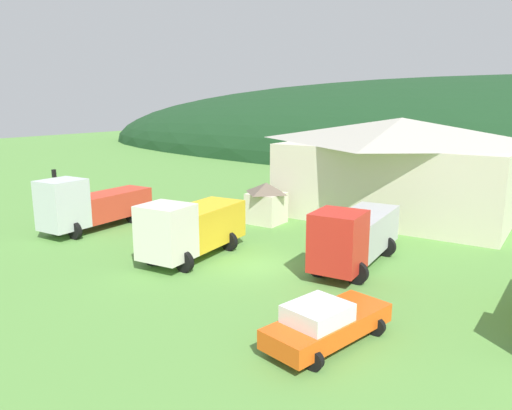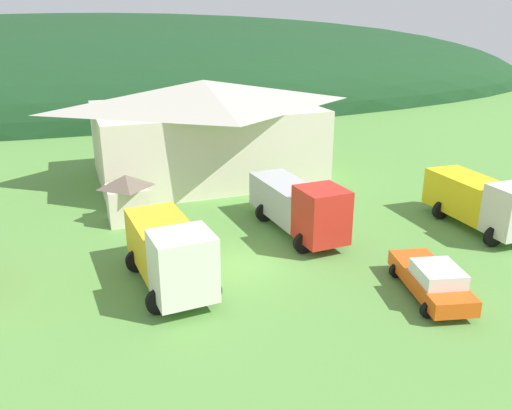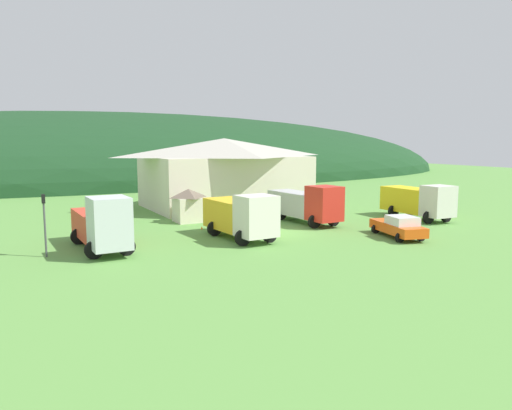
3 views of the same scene
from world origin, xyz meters
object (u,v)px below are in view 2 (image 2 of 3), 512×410
object	(u,v)px
depot_building	(205,128)
play_shed_cream	(127,198)
heavy_rig_striped	(170,251)
service_pickup_orange	(432,279)
crane_truck_red	(299,205)
flatbed_truck_yellow	(482,201)
traffic_cone_near_pickup	(133,247)

from	to	relation	value
depot_building	play_shed_cream	world-z (taller)	depot_building
heavy_rig_striped	service_pickup_orange	size ratio (longest dim) A/B	1.30
crane_truck_red	service_pickup_orange	distance (m)	8.91
depot_building	heavy_rig_striped	size ratio (longest dim) A/B	2.41
crane_truck_red	flatbed_truck_yellow	bearing A→B (deg)	70.47
crane_truck_red	service_pickup_orange	bearing A→B (deg)	12.84
play_shed_cream	traffic_cone_near_pickup	distance (m)	4.20
service_pickup_orange	traffic_cone_near_pickup	distance (m)	15.28
play_shed_cream	traffic_cone_near_pickup	xyz separation A→B (m)	(-0.31, -3.91, -1.50)
play_shed_cream	crane_truck_red	distance (m)	10.30
flatbed_truck_yellow	traffic_cone_near_pickup	size ratio (longest dim) A/B	15.47
heavy_rig_striped	service_pickup_orange	xyz separation A→B (m)	(10.52, -4.81, -0.93)
heavy_rig_striped	flatbed_truck_yellow	bearing A→B (deg)	88.24
depot_building	flatbed_truck_yellow	bearing A→B (deg)	-53.05
crane_truck_red	depot_building	bearing A→B (deg)	-174.97
play_shed_cream	crane_truck_red	bearing A→B (deg)	-30.88
service_pickup_orange	traffic_cone_near_pickup	world-z (taller)	service_pickup_orange
depot_building	crane_truck_red	bearing A→B (deg)	-81.66
service_pickup_orange	traffic_cone_near_pickup	bearing A→B (deg)	-116.82
play_shed_cream	heavy_rig_striped	world-z (taller)	heavy_rig_striped
crane_truck_red	service_pickup_orange	size ratio (longest dim) A/B	1.50
flatbed_truck_yellow	traffic_cone_near_pickup	world-z (taller)	flatbed_truck_yellow
play_shed_cream	flatbed_truck_yellow	bearing A→B (deg)	-23.45
play_shed_cream	flatbed_truck_yellow	world-z (taller)	flatbed_truck_yellow
heavy_rig_striped	flatbed_truck_yellow	size ratio (longest dim) A/B	0.99
depot_building	play_shed_cream	distance (m)	10.68
heavy_rig_striped	traffic_cone_near_pickup	world-z (taller)	heavy_rig_striped
crane_truck_red	heavy_rig_striped	bearing A→B (deg)	-68.62
flatbed_truck_yellow	traffic_cone_near_pickup	distance (m)	19.86
heavy_rig_striped	crane_truck_red	xyz separation A→B (m)	(8.05, 3.70, -0.05)
heavy_rig_striped	traffic_cone_near_pickup	xyz separation A→B (m)	(-1.09, 5.08, -1.76)
service_pickup_orange	traffic_cone_near_pickup	xyz separation A→B (m)	(-11.61, 9.89, -0.83)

